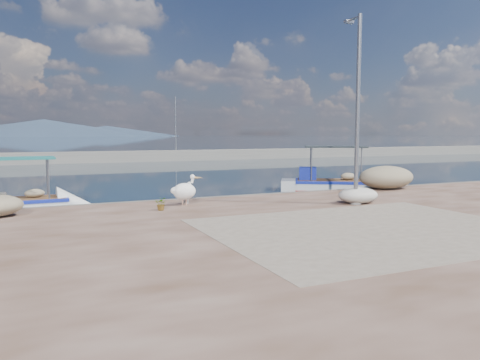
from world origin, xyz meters
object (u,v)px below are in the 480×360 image
object	(u,v)px
boat_left	(16,206)
boat_right	(333,186)
pelican	(185,191)
lamp_post	(357,116)
bollard_near	(186,194)

from	to	relation	value
boat_left	boat_right	distance (m)	15.95
boat_right	pelican	world-z (taller)	boat_right
boat_left	boat_right	size ratio (longest dim) A/B	0.87
boat_right	lamp_post	xyz separation A→B (m)	(-4.18, -7.24, 3.57)
pelican	bollard_near	world-z (taller)	pelican
boat_left	pelican	world-z (taller)	boat_left
boat_left	lamp_post	world-z (taller)	lamp_post
bollard_near	boat_right	bearing A→B (deg)	24.15
lamp_post	bollard_near	world-z (taller)	lamp_post
boat_left	pelican	xyz separation A→B (m)	(5.78, -4.35, 0.84)
pelican	lamp_post	bearing A→B (deg)	-15.16
boat_left	boat_right	bearing A→B (deg)	1.48
boat_right	pelican	size ratio (longest dim) A/B	5.17
boat_left	pelican	bearing A→B (deg)	-37.41
boat_left	boat_right	xyz separation A→B (m)	(15.94, 0.53, 0.03)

